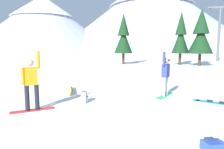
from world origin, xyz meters
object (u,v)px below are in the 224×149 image
at_px(loose_snowboard_far_spare, 70,89).
at_px(pine_tree_broad, 181,36).
at_px(backpack_grey, 84,97).
at_px(ski_lift_tower, 219,29).
at_px(snowboarder_midground, 166,75).
at_px(pine_tree_tall, 201,35).
at_px(backpack_blue, 213,145).
at_px(pine_tree_twin, 123,37).
at_px(snowboarder_foreground, 31,83).
at_px(loose_snowboard_near_left, 216,103).

relative_size(loose_snowboard_far_spare, pine_tree_broad, 0.27).
height_order(backpack_grey, ski_lift_tower, ski_lift_tower).
relative_size(snowboarder_midground, pine_tree_tall, 0.30).
relative_size(backpack_grey, backpack_blue, 0.86).
bearing_deg(pine_tree_broad, loose_snowboard_far_spare, -112.95).
bearing_deg(snowboarder_midground, loose_snowboard_far_spare, -179.33).
height_order(backpack_grey, pine_tree_twin, pine_tree_twin).
bearing_deg(pine_tree_twin, pine_tree_tall, -5.81).
height_order(snowboarder_foreground, backpack_grey, snowboarder_foreground).
distance_m(backpack_blue, pine_tree_tall, 22.44).
xyz_separation_m(pine_tree_broad, ski_lift_tower, (6.88, 8.21, 1.48)).
distance_m(loose_snowboard_far_spare, backpack_grey, 2.11).
bearing_deg(ski_lift_tower, snowboarder_foreground, -116.65).
relative_size(loose_snowboard_near_left, loose_snowboard_far_spare, 0.97).
xyz_separation_m(snowboarder_foreground, backpack_blue, (5.38, -1.87, -0.87)).
xyz_separation_m(backpack_blue, pine_tree_tall, (4.47, 21.70, 3.54)).
xyz_separation_m(backpack_grey, pine_tree_broad, (6.29, 19.54, 3.40)).
relative_size(snowboarder_foreground, pine_tree_tall, 0.31).
bearing_deg(snowboarder_foreground, pine_tree_broad, 69.71).
relative_size(snowboarder_foreground, loose_snowboard_far_spare, 1.16).
height_order(pine_tree_broad, ski_lift_tower, ski_lift_tower).
xyz_separation_m(pine_tree_tall, ski_lift_tower, (4.76, 9.30, 1.43)).
relative_size(pine_tree_tall, ski_lift_tower, 0.78).
xyz_separation_m(snowboarder_midground, backpack_blue, (0.67, -4.99, -0.83)).
bearing_deg(snowboarder_foreground, ski_lift_tower, 63.35).
relative_size(snowboarder_midground, pine_tree_twin, 0.31).
xyz_separation_m(pine_tree_broad, pine_tree_twin, (-7.22, -0.14, -0.03)).
relative_size(pine_tree_tall, pine_tree_twin, 1.02).
xyz_separation_m(snowboarder_foreground, snowboarder_midground, (4.71, 3.11, -0.04)).
height_order(loose_snowboard_near_left, pine_tree_broad, pine_tree_broad).
distance_m(pine_tree_tall, pine_tree_twin, 9.39).
relative_size(backpack_blue, ski_lift_tower, 0.06).
xyz_separation_m(loose_snowboard_near_left, backpack_grey, (-5.17, -0.81, 0.19)).
relative_size(snowboarder_foreground, snowboarder_midground, 1.03).
bearing_deg(pine_tree_tall, loose_snowboard_near_left, -100.42).
relative_size(backpack_blue, pine_tree_broad, 0.08).
xyz_separation_m(snowboarder_midground, pine_tree_broad, (3.02, 17.80, 2.66)).
distance_m(snowboarder_midground, loose_snowboard_near_left, 2.31).
xyz_separation_m(loose_snowboard_far_spare, ski_lift_tower, (14.45, 26.07, 4.95)).
bearing_deg(backpack_grey, snowboarder_foreground, -136.27).
relative_size(loose_snowboard_far_spare, backpack_blue, 3.25).
relative_size(snowboarder_foreground, loose_snowboard_near_left, 1.20).
bearing_deg(loose_snowboard_near_left, snowboarder_foreground, -161.71).
distance_m(snowboarder_foreground, loose_snowboard_far_spare, 3.18).
distance_m(snowboarder_foreground, pine_tree_twin, 20.95).
distance_m(loose_snowboard_near_left, pine_tree_twin, 19.89).
distance_m(backpack_grey, pine_tree_tall, 20.57).
xyz_separation_m(snowboarder_midground, backpack_grey, (-3.27, -1.74, -0.74)).
distance_m(pine_tree_broad, pine_tree_tall, 2.38).
bearing_deg(pine_tree_tall, backpack_blue, -101.65).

